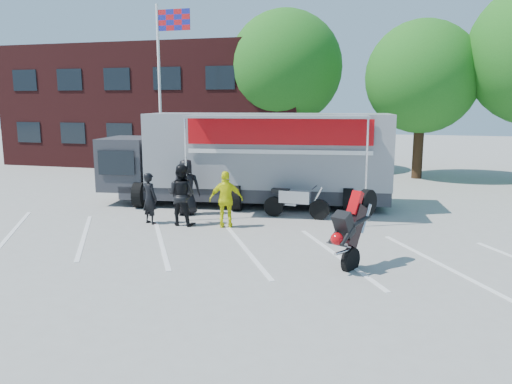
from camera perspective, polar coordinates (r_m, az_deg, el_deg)
The scene contains 13 objects.
ground at distance 12.23m, azimuth -3.51°, elevation -7.70°, with size 100.00×100.00×0.00m, color #959691.
parking_bay_lines at distance 13.13m, azimuth -2.09°, elevation -6.39°, with size 18.00×5.00×0.01m, color white.
office_building at distance 32.11m, azimuth -10.21°, elevation 9.62°, with size 18.00×8.00×7.00m, color #411515.
flagpole at distance 23.31m, azimuth -10.44°, elevation 13.26°, with size 1.61×0.12×8.00m.
tree_left at distance 27.67m, azimuth 3.36°, elevation 13.97°, with size 6.12×6.12×8.64m.
tree_mid at distance 26.05m, azimuth 18.45°, elevation 12.34°, with size 5.44×5.44×7.68m.
transporter_truck at distance 18.52m, azimuth -0.17°, elevation -1.48°, with size 10.56×5.09×3.36m, color gray, non-canonical shape.
parked_motorcycle at distance 16.51m, azimuth 4.61°, elevation -2.97°, with size 0.75×2.25×1.18m, color #B7B7BC, non-canonical shape.
stunt_bike_rider at distance 12.19m, azimuth 12.18°, elevation -7.98°, with size 0.79×1.69×1.99m, color black, non-canonical shape.
spectator_leather_a at distance 16.91m, azimuth -7.98°, elevation 0.56°, with size 0.93×0.60×1.89m, color black.
spectator_leather_b at distance 15.89m, azimuth -12.06°, elevation -0.71°, with size 0.59×0.39×1.61m, color black.
spectator_leather_c at distance 15.53m, azimuth -8.54°, elevation -0.33°, with size 0.92×0.71×1.89m, color black.
spectator_hivis at distance 15.08m, azimuth -3.43°, elevation -0.86°, with size 1.01×0.42×1.73m, color #E9ED0C.
Camera 1 is at (3.79, -11.00, 3.77)m, focal length 35.00 mm.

